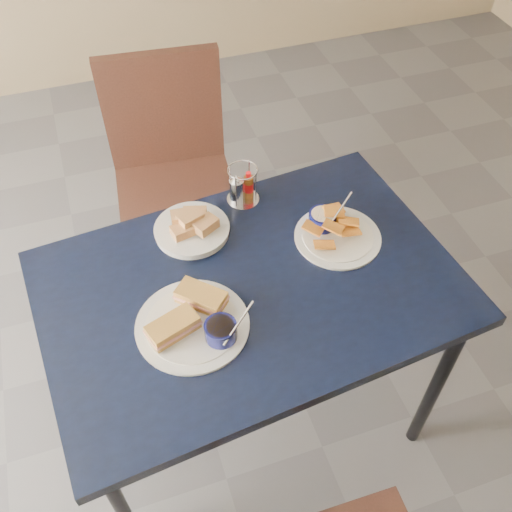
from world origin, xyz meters
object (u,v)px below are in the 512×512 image
object	(u,v)px
dining_table	(251,297)
condiment_caddy	(241,187)
sandwich_plate	(195,320)
bread_basket	(192,227)
chair_far	(169,163)
plantain_plate	(332,229)

from	to	relation	value
dining_table	condiment_caddy	distance (m)	0.38
sandwich_plate	condiment_caddy	size ratio (longest dim) A/B	2.39
dining_table	condiment_caddy	size ratio (longest dim) A/B	9.57
dining_table	bread_basket	world-z (taller)	bread_basket
sandwich_plate	chair_far	bearing A→B (deg)	82.89
dining_table	condiment_caddy	world-z (taller)	condiment_caddy
sandwich_plate	condiment_caddy	bearing A→B (deg)	58.19
bread_basket	chair_far	bearing A→B (deg)	86.47
sandwich_plate	plantain_plate	distance (m)	0.54
dining_table	chair_far	size ratio (longest dim) A/B	1.30
chair_far	plantain_plate	size ratio (longest dim) A/B	3.62
chair_far	bread_basket	xyz separation A→B (m)	(-0.04, -0.59, 0.20)
plantain_plate	sandwich_plate	bearing A→B (deg)	-158.01
bread_basket	dining_table	bearing A→B (deg)	-66.68
chair_far	condiment_caddy	xyz separation A→B (m)	(0.16, -0.49, 0.23)
sandwich_plate	dining_table	bearing A→B (deg)	25.46
sandwich_plate	plantain_plate	bearing A→B (deg)	21.99
sandwich_plate	plantain_plate	size ratio (longest dim) A/B	1.18
sandwich_plate	bread_basket	xyz separation A→B (m)	(0.08, 0.35, 0.00)
chair_far	dining_table	bearing A→B (deg)	-84.88
dining_table	chair_far	xyz separation A→B (m)	(-0.08, 0.85, -0.11)
condiment_caddy	plantain_plate	bearing A→B (deg)	-47.17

